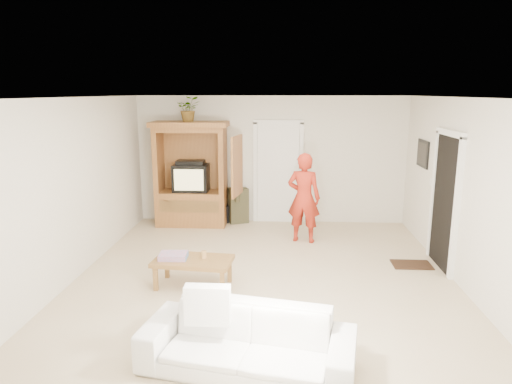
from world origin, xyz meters
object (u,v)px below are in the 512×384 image
sofa (247,341)px  coffee_table (193,263)px  armoire (193,181)px  man (304,198)px

sofa → coffee_table: bearing=126.3°
armoire → sofa: 5.22m
armoire → man: armoire is taller
armoire → coffee_table: 3.15m
man → coffee_table: 2.67m
man → coffee_table: bearing=65.5°
armoire → man: 2.41m
sofa → coffee_table: (-0.91, 1.92, 0.05)m
man → coffee_table: size_ratio=1.44×
armoire → sofa: bearing=-73.1°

